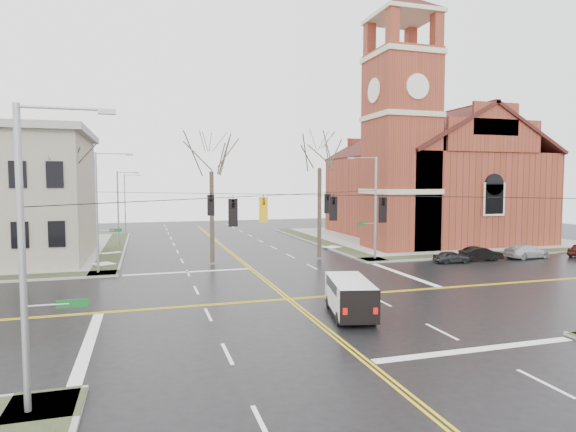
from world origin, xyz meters
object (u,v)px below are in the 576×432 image
object	(u,v)px
church	(424,170)
parked_car_a	(451,257)
tree_ne	(320,162)
tree_nw_far	(56,176)
parked_car_c	(526,251)
signal_pole_sw	(29,250)
signal_pole_ne	(374,205)
streetlight_north_b	(126,199)
streetlight_north_a	(119,205)
cargo_van	(349,294)
parked_car_b	(481,254)
tree_nw_near	(211,165)
signal_pole_nw	(99,209)

from	to	relation	value
church	parked_car_a	xyz separation A→B (m)	(-7.67, -16.52, -7.91)
tree_ne	tree_nw_far	bearing A→B (deg)	179.54
church	parked_car_c	size ratio (longest dim) A/B	6.25
tree_ne	signal_pole_sw	bearing A→B (deg)	-126.08
signal_pole_ne	streetlight_north_b	xyz separation A→B (m)	(-21.97, 36.50, -0.48)
parked_car_a	tree_ne	bearing A→B (deg)	64.80
streetlight_north_a	parked_car_c	distance (m)	41.01
church	parked_car_a	bearing A→B (deg)	-114.92
cargo_van	tree_nw_far	bearing A→B (deg)	145.53
signal_pole_sw	parked_car_b	bearing A→B (deg)	32.38
cargo_van	tree_ne	size ratio (longest dim) A/B	0.43
church	tree_nw_near	world-z (taller)	church
signal_pole_sw	parked_car_a	distance (m)	34.89
parked_car_a	tree_ne	distance (m)	14.07
tree_nw_near	parked_car_c	bearing A→B (deg)	-10.56
tree_nw_far	tree_nw_near	size ratio (longest dim) A/B	0.89
cargo_van	tree_nw_far	world-z (taller)	tree_nw_far
streetlight_north_b	parked_car_b	distance (m)	50.30
signal_pole_sw	tree_nw_near	distance (m)	26.87
signal_pole_sw	tree_nw_near	size ratio (longest dim) A/B	0.78
cargo_van	tree_nw_near	bearing A→B (deg)	117.46
signal_pole_sw	tree_nw_near	world-z (taller)	tree_nw_near
streetlight_north_b	signal_pole_sw	bearing A→B (deg)	-90.64
streetlight_north_a	streetlight_north_b	xyz separation A→B (m)	(0.00, 20.00, 0.00)
streetlight_north_b	tree_nw_near	size ratio (longest dim) A/B	0.69
streetlight_north_a	streetlight_north_b	distance (m)	20.00
church	parked_car_c	bearing A→B (deg)	-88.40
cargo_van	parked_car_b	size ratio (longest dim) A/B	1.41
streetlight_north_b	cargo_van	bearing A→B (deg)	-76.31
signal_pole_nw	tree_nw_far	distance (m)	4.72
parked_car_c	streetlight_north_b	bearing A→B (deg)	36.59
signal_pole_sw	parked_car_b	xyz separation A→B (m)	(31.69, 20.10, -4.33)
tree_ne	parked_car_c	bearing A→B (deg)	-15.86
signal_pole_nw	parked_car_a	size ratio (longest dim) A/B	2.92
parked_car_a	tree_ne	xyz separation A→B (m)	(-10.07, 5.41, 8.20)
parked_car_b	streetlight_north_b	bearing A→B (deg)	43.85
parked_car_c	cargo_van	bearing A→B (deg)	112.97
parked_car_c	tree_nw_near	xyz separation A→B (m)	(-27.85, 5.19, 7.70)
signal_pole_nw	parked_car_b	xyz separation A→B (m)	(31.69, -2.90, -4.33)
parked_car_a	tree_nw_near	world-z (taller)	tree_nw_near
signal_pole_ne	parked_car_b	distance (m)	10.44
signal_pole_nw	tree_ne	distance (m)	18.85
parked_car_c	church	bearing A→B (deg)	-4.06
signal_pole_ne	tree_ne	size ratio (longest dim) A/B	0.75
signal_pole_nw	streetlight_north_b	world-z (taller)	signal_pole_nw
parked_car_b	parked_car_a	bearing A→B (deg)	101.48
cargo_van	parked_car_a	xyz separation A→B (m)	(15.04, 12.41, -0.59)
parked_car_b	tree_nw_far	world-z (taller)	tree_nw_far
streetlight_north_b	cargo_van	size ratio (longest dim) A/B	1.52
cargo_van	tree_ne	world-z (taller)	tree_ne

